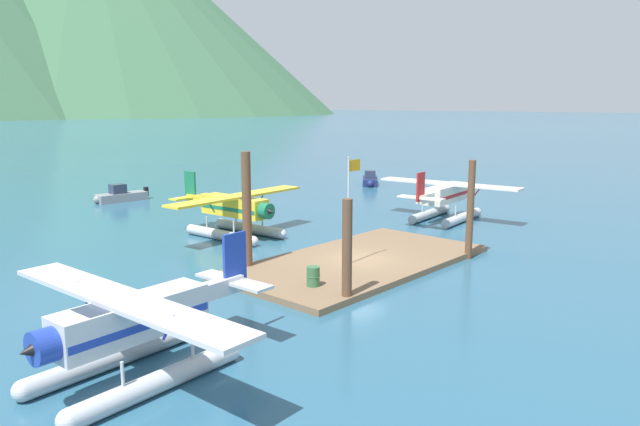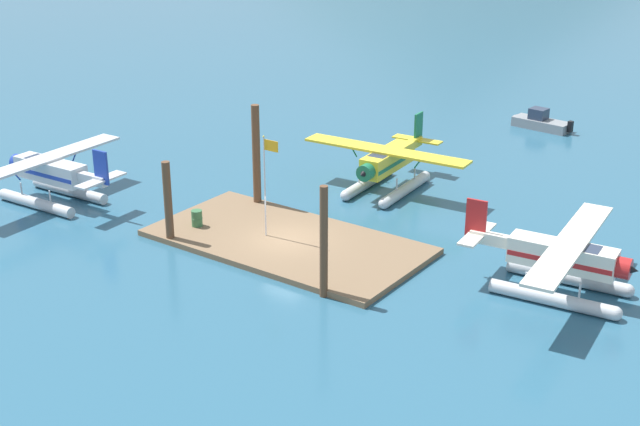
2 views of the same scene
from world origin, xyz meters
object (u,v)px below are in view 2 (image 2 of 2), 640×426
at_px(flagpole, 267,174).
at_px(seaplane_yellow_bow_centre, 387,166).
at_px(boat_grey_open_north, 540,122).
at_px(fuel_drum, 197,218).
at_px(seaplane_silver_port_aft, 51,176).
at_px(seaplane_cream_stbd_fwd, 562,263).

bearing_deg(flagpole, seaplane_yellow_bow_centre, 84.28).
relative_size(seaplane_yellow_bow_centre, boat_grey_open_north, 2.14).
bearing_deg(seaplane_yellow_bow_centre, fuel_drum, -113.75).
bearing_deg(fuel_drum, seaplane_silver_port_aft, -170.39).
bearing_deg(seaplane_cream_stbd_fwd, boat_grey_open_north, 114.48).
height_order(flagpole, seaplane_yellow_bow_centre, flagpole).
bearing_deg(fuel_drum, flagpole, 16.17).
xyz_separation_m(seaplane_cream_stbd_fwd, seaplane_yellow_bow_centre, (-13.63, 7.10, 0.00)).
bearing_deg(boat_grey_open_north, seaplane_silver_port_aft, -118.77).
distance_m(flagpole, boat_grey_open_north, 28.45).
height_order(fuel_drum, seaplane_silver_port_aft, seaplane_silver_port_aft).
distance_m(seaplane_silver_port_aft, seaplane_yellow_bow_centre, 19.58).
bearing_deg(boat_grey_open_north, fuel_drum, -103.77).
xyz_separation_m(fuel_drum, seaplane_yellow_bow_centre, (4.94, 11.24, 0.84)).
distance_m(flagpole, seaplane_cream_stbd_fwd, 15.10).
bearing_deg(seaplane_cream_stbd_fwd, fuel_drum, -167.44).
height_order(seaplane_cream_stbd_fwd, seaplane_silver_port_aft, same).
height_order(flagpole, seaplane_silver_port_aft, flagpole).
height_order(fuel_drum, seaplane_cream_stbd_fwd, seaplane_cream_stbd_fwd).
xyz_separation_m(flagpole, seaplane_silver_port_aft, (-13.73, -2.80, -2.13)).
relative_size(flagpole, seaplane_yellow_bow_centre, 0.52).
bearing_deg(seaplane_silver_port_aft, boat_grey_open_north, 61.23).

